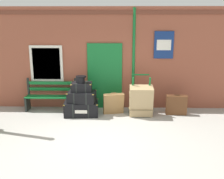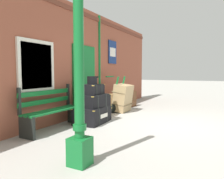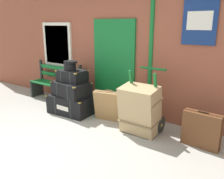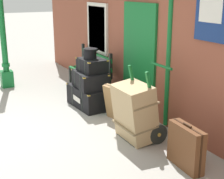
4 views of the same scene
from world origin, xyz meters
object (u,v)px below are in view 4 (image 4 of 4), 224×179
object	(u,v)px
round_hatbox	(90,53)
suitcase_umber	(186,147)
platform_bench	(91,73)
steamer_trunk_middle	(90,79)
steamer_trunk_top	(92,65)
porters_trolley	(144,122)
large_brown_trunk	(135,112)
steamer_trunk_base	(91,96)
lamp_post	(4,44)
suitcase_oxblood	(118,104)

from	to	relation	value
round_hatbox	suitcase_umber	xyz separation A→B (m)	(2.88, 0.12, -0.82)
platform_bench	steamer_trunk_middle	bearing A→B (deg)	-24.37
steamer_trunk_top	suitcase_umber	xyz separation A→B (m)	(2.86, 0.09, -0.57)
porters_trolley	large_brown_trunk	xyz separation A→B (m)	(-0.00, -0.18, 0.20)
steamer_trunk_base	round_hatbox	xyz separation A→B (m)	(0.00, -0.00, 0.91)
lamp_post	porters_trolley	distance (m)	4.39
platform_bench	round_hatbox	size ratio (longest dim) A/B	5.20
porters_trolley	suitcase_oxblood	bearing A→B (deg)	-177.45
round_hatbox	suitcase_umber	bearing A→B (deg)	2.31
steamer_trunk_top	suitcase_oxblood	world-z (taller)	steamer_trunk_top
steamer_trunk_base	steamer_trunk_middle	xyz separation A→B (m)	(0.03, -0.03, 0.37)
steamer_trunk_middle	large_brown_trunk	bearing A→B (deg)	-0.32
porters_trolley	suitcase_umber	distance (m)	1.09
steamer_trunk_middle	porters_trolley	distance (m)	1.80
lamp_post	porters_trolley	world-z (taller)	lamp_post
large_brown_trunk	suitcase_umber	distance (m)	1.11
round_hatbox	suitcase_oxblood	size ratio (longest dim) A/B	0.46
steamer_trunk_top	porters_trolley	size ratio (longest dim) A/B	0.53
steamer_trunk_middle	suitcase_oxblood	world-z (taller)	steamer_trunk_middle
platform_bench	steamer_trunk_middle	xyz separation A→B (m)	(1.04, -0.47, 0.14)
steamer_trunk_middle	suitcase_umber	xyz separation A→B (m)	(2.85, 0.14, -0.28)
steamer_trunk_middle	round_hatbox	xyz separation A→B (m)	(-0.03, 0.02, 0.54)
suitcase_oxblood	steamer_trunk_middle	bearing A→B (deg)	-172.12
lamp_post	large_brown_trunk	size ratio (longest dim) A/B	3.04
steamer_trunk_middle	porters_trolley	world-z (taller)	porters_trolley
platform_bench	porters_trolley	size ratio (longest dim) A/B	1.35
lamp_post	suitcase_oxblood	size ratio (longest dim) A/B	4.19
steamer_trunk_base	steamer_trunk_middle	size ratio (longest dim) A/B	1.24
porters_trolley	suitcase_umber	size ratio (longest dim) A/B	1.86
platform_bench	round_hatbox	bearing A→B (deg)	-23.91
lamp_post	suitcase_umber	world-z (taller)	lamp_post
suitcase_oxblood	suitcase_umber	bearing A→B (deg)	0.20
steamer_trunk_top	round_hatbox	size ratio (longest dim) A/B	2.04
lamp_post	steamer_trunk_base	xyz separation A→B (m)	(2.29, 1.25, -0.86)
steamer_trunk_base	suitcase_umber	world-z (taller)	suitcase_umber
platform_bench	suitcase_umber	size ratio (longest dim) A/B	2.51
steamer_trunk_base	lamp_post	bearing A→B (deg)	-151.32
platform_bench	porters_trolley	distance (m)	2.83
lamp_post	suitcase_oxblood	world-z (taller)	lamp_post
steamer_trunk_top	platform_bench	bearing A→B (deg)	157.89
large_brown_trunk	round_hatbox	bearing A→B (deg)	179.00
porters_trolley	suitcase_oxblood	xyz separation A→B (m)	(-0.82, -0.04, 0.06)
lamp_post	steamer_trunk_base	bearing A→B (deg)	28.68
porters_trolley	suitcase_oxblood	world-z (taller)	porters_trolley
steamer_trunk_base	porters_trolley	distance (m)	1.80
round_hatbox	suitcase_oxblood	bearing A→B (deg)	6.43
steamer_trunk_top	suitcase_oxblood	size ratio (longest dim) A/B	0.93
steamer_trunk_base	platform_bench	bearing A→B (deg)	156.23
steamer_trunk_middle	round_hatbox	bearing A→B (deg)	140.26
round_hatbox	suitcase_umber	world-z (taller)	round_hatbox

